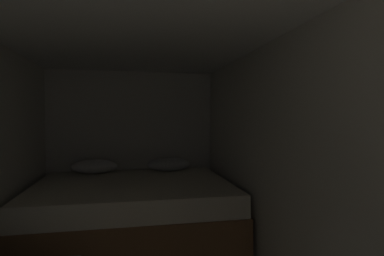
# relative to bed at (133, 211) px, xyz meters

# --- Properties ---
(wall_back) EXTENTS (2.36, 0.05, 2.05)m
(wall_back) POSITION_rel_bed_xyz_m (0.00, 0.92, 0.67)
(wall_back) COLOR silver
(wall_back) RESTS_ON ground
(wall_right) EXTENTS (0.05, 4.79, 2.05)m
(wall_right) POSITION_rel_bed_xyz_m (1.16, -1.50, 0.67)
(wall_right) COLOR silver
(wall_right) RESTS_ON ground
(ceiling_slab) EXTENTS (2.36, 4.79, 0.05)m
(ceiling_slab) POSITION_rel_bed_xyz_m (0.00, -1.50, 1.72)
(ceiling_slab) COLOR white
(ceiling_slab) RESTS_ON wall_left
(bed) EXTENTS (2.14, 1.73, 0.87)m
(bed) POSITION_rel_bed_xyz_m (0.00, 0.00, 0.00)
(bed) COLOR brown
(bed) RESTS_ON ground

